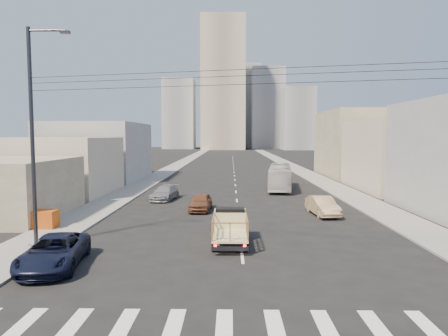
{
  "coord_description": "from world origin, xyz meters",
  "views": [
    {
      "loc": [
        -0.6,
        -17.77,
        6.13
      ],
      "look_at": [
        -1.15,
        15.24,
        3.5
      ],
      "focal_mm": 32.0,
      "sensor_mm": 36.0,
      "label": 1
    }
  ],
  "objects_px": {
    "navy_pickup": "(54,252)",
    "sedan_brown": "(201,202)",
    "sedan_grey": "(165,193)",
    "streetlamp_left": "(34,131)",
    "city_bus": "(280,177)",
    "sedan_tan": "(323,206)",
    "crate_stack": "(43,219)",
    "flatbed_pickup": "(230,225)"
  },
  "relations": [
    {
      "from": "flatbed_pickup",
      "to": "sedan_grey",
      "type": "bearing_deg",
      "value": 112.07
    },
    {
      "from": "streetlamp_left",
      "to": "crate_stack",
      "type": "bearing_deg",
      "value": 112.03
    },
    {
      "from": "sedan_tan",
      "to": "crate_stack",
      "type": "distance_m",
      "value": 20.2
    },
    {
      "from": "navy_pickup",
      "to": "sedan_brown",
      "type": "height_order",
      "value": "navy_pickup"
    },
    {
      "from": "navy_pickup",
      "to": "flatbed_pickup",
      "type": "bearing_deg",
      "value": 19.78
    },
    {
      "from": "city_bus",
      "to": "streetlamp_left",
      "type": "xyz_separation_m",
      "value": [
        -16.5,
        -24.17,
        5.0
      ]
    },
    {
      "from": "flatbed_pickup",
      "to": "navy_pickup",
      "type": "bearing_deg",
      "value": -152.45
    },
    {
      "from": "navy_pickup",
      "to": "crate_stack",
      "type": "relative_size",
      "value": 2.94
    },
    {
      "from": "navy_pickup",
      "to": "sedan_tan",
      "type": "xyz_separation_m",
      "value": [
        15.42,
        12.66,
        -0.01
      ]
    },
    {
      "from": "sedan_grey",
      "to": "streetlamp_left",
      "type": "bearing_deg",
      "value": -96.31
    },
    {
      "from": "navy_pickup",
      "to": "sedan_tan",
      "type": "relative_size",
      "value": 1.2
    },
    {
      "from": "sedan_brown",
      "to": "crate_stack",
      "type": "height_order",
      "value": "sedan_brown"
    },
    {
      "from": "sedan_grey",
      "to": "streetlamp_left",
      "type": "distance_m",
      "value": 17.82
    },
    {
      "from": "navy_pickup",
      "to": "crate_stack",
      "type": "bearing_deg",
      "value": 110.8
    },
    {
      "from": "sedan_brown",
      "to": "crate_stack",
      "type": "bearing_deg",
      "value": -142.3
    },
    {
      "from": "city_bus",
      "to": "sedan_brown",
      "type": "bearing_deg",
      "value": -114.04
    },
    {
      "from": "streetlamp_left",
      "to": "crate_stack",
      "type": "relative_size",
      "value": 6.67
    },
    {
      "from": "city_bus",
      "to": "sedan_grey",
      "type": "bearing_deg",
      "value": -139.38
    },
    {
      "from": "navy_pickup",
      "to": "streetlamp_left",
      "type": "xyz_separation_m",
      "value": [
        -2.53,
        3.63,
        5.7
      ]
    },
    {
      "from": "navy_pickup",
      "to": "sedan_brown",
      "type": "distance_m",
      "value": 15.55
    },
    {
      "from": "flatbed_pickup",
      "to": "navy_pickup",
      "type": "distance_m",
      "value": 9.29
    },
    {
      "from": "flatbed_pickup",
      "to": "streetlamp_left",
      "type": "relative_size",
      "value": 0.37
    },
    {
      "from": "city_bus",
      "to": "navy_pickup",
      "type": "bearing_deg",
      "value": -109.31
    },
    {
      "from": "navy_pickup",
      "to": "crate_stack",
      "type": "distance_m",
      "value": 8.65
    },
    {
      "from": "streetlamp_left",
      "to": "navy_pickup",
      "type": "bearing_deg",
      "value": -55.09
    },
    {
      "from": "flatbed_pickup",
      "to": "sedan_grey",
      "type": "xyz_separation_m",
      "value": [
        -6.33,
        15.6,
        -0.43
      ]
    },
    {
      "from": "navy_pickup",
      "to": "city_bus",
      "type": "height_order",
      "value": "city_bus"
    },
    {
      "from": "city_bus",
      "to": "crate_stack",
      "type": "distance_m",
      "value": 27.14
    },
    {
      "from": "crate_stack",
      "to": "sedan_tan",
      "type": "bearing_deg",
      "value": 14.5
    },
    {
      "from": "flatbed_pickup",
      "to": "city_bus",
      "type": "bearing_deg",
      "value": 76.3
    },
    {
      "from": "navy_pickup",
      "to": "crate_stack",
      "type": "height_order",
      "value": "navy_pickup"
    },
    {
      "from": "sedan_grey",
      "to": "crate_stack",
      "type": "height_order",
      "value": "sedan_grey"
    },
    {
      "from": "navy_pickup",
      "to": "streetlamp_left",
      "type": "bearing_deg",
      "value": 117.13
    },
    {
      "from": "city_bus",
      "to": "sedan_brown",
      "type": "relative_size",
      "value": 2.48
    },
    {
      "from": "sedan_grey",
      "to": "navy_pickup",
      "type": "bearing_deg",
      "value": -86.52
    },
    {
      "from": "sedan_brown",
      "to": "sedan_grey",
      "type": "relative_size",
      "value": 0.91
    },
    {
      "from": "sedan_tan",
      "to": "sedan_grey",
      "type": "bearing_deg",
      "value": 145.72
    },
    {
      "from": "sedan_tan",
      "to": "streetlamp_left",
      "type": "xyz_separation_m",
      "value": [
        -17.95,
        -9.03,
        5.71
      ]
    },
    {
      "from": "navy_pickup",
      "to": "sedan_brown",
      "type": "bearing_deg",
      "value": 60.33
    },
    {
      "from": "city_bus",
      "to": "sedan_brown",
      "type": "distance_m",
      "value": 15.69
    },
    {
      "from": "flatbed_pickup",
      "to": "navy_pickup",
      "type": "relative_size",
      "value": 0.83
    },
    {
      "from": "flatbed_pickup",
      "to": "city_bus",
      "type": "height_order",
      "value": "city_bus"
    }
  ]
}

